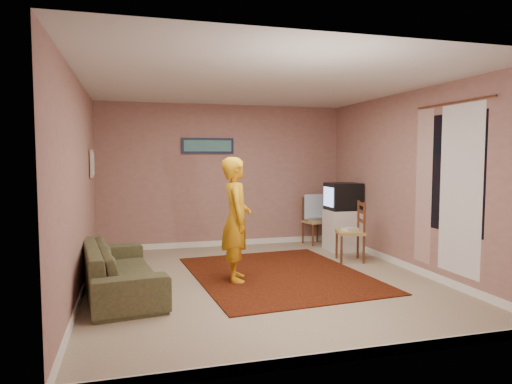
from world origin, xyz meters
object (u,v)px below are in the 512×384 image
object	(u,v)px
crt_tv	(343,196)
chair_a	(315,216)
tv_cabinet	(343,230)
person	(236,219)
sofa	(121,269)
chair_b	(350,225)

from	to	relation	value
crt_tv	chair_a	world-z (taller)	crt_tv
tv_cabinet	crt_tv	xyz separation A→B (m)	(-0.01, 0.00, 0.60)
person	chair_a	bearing A→B (deg)	-35.19
sofa	tv_cabinet	bearing A→B (deg)	-74.37
sofa	person	distance (m)	1.58
chair_a	sofa	size ratio (longest dim) A/B	0.23
chair_a	chair_b	bearing A→B (deg)	-104.26
crt_tv	chair_a	bearing A→B (deg)	111.81
chair_a	person	distance (m)	2.92
chair_b	sofa	xyz separation A→B (m)	(-3.48, -0.80, -0.28)
sofa	person	size ratio (longest dim) A/B	1.24
crt_tv	chair_b	distance (m)	0.93
chair_b	sofa	world-z (taller)	chair_b
tv_cabinet	chair_b	size ratio (longest dim) A/B	1.39
chair_b	person	world-z (taller)	person
tv_cabinet	person	distance (m)	2.73
tv_cabinet	chair_b	distance (m)	0.88
tv_cabinet	sofa	size ratio (longest dim) A/B	0.35
crt_tv	person	bearing A→B (deg)	-146.52
person	sofa	bearing A→B (deg)	105.16
chair_b	sofa	bearing A→B (deg)	-63.04
sofa	crt_tv	bearing A→B (deg)	-74.34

